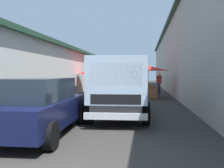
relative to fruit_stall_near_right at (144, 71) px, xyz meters
name	(u,v)px	position (x,y,z in m)	size (l,w,h in m)	color
ground	(121,96)	(-4.85, 1.60, -1.83)	(90.00, 90.00, 0.00)	#33302D
building_left_whitewash	(38,71)	(-2.60, 8.71, -0.04)	(49.80, 7.50, 3.55)	silver
building_right_concrete	(218,56)	(-2.60, -5.52, 1.12)	(49.80, 7.50, 5.87)	#A39E93
fruit_stall_near_right	(144,71)	(0.00, 0.00, 0.00)	(2.22, 2.22, 2.44)	#9E9EA3
fruit_stall_near_left	(149,73)	(-5.69, -0.32, -0.19)	(2.73, 2.73, 2.18)	#9E9EA3
fruit_stall_mid_lane	(95,73)	(-3.00, 3.79, -0.19)	(2.78, 2.78, 2.09)	#9E9EA3
hatchback_car	(36,106)	(-15.79, 2.70, -1.09)	(3.96, 2.02, 1.45)	#0F1438
delivery_truck	(119,90)	(-13.67, 0.77, -0.79)	(4.99, 2.14, 2.08)	black
vendor_by_crates	(159,82)	(-3.02, -1.14, -0.84)	(0.59, 0.41, 1.69)	navy
parked_scooter	(72,97)	(-10.14, 3.47, -1.38)	(1.68, 0.51, 1.14)	black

